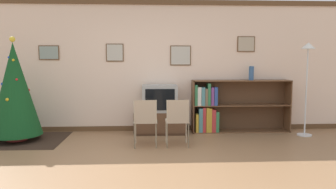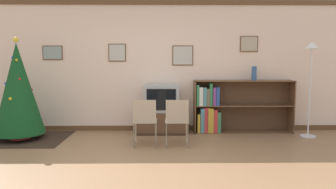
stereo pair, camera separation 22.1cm
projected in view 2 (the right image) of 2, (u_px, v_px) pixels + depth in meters
The scene contains 11 objects.
ground_plane at pixel (143, 170), 4.43m from camera, with size 24.00×24.00×0.00m, color #936B47.
wall_back at pixel (150, 66), 6.83m from camera, with size 8.91×0.11×2.70m.
area_rug at pixel (21, 139), 6.15m from camera, with size 1.71×1.37×0.01m.
christmas_tree at pixel (18, 89), 6.05m from camera, with size 0.91×0.91×1.89m.
tv_console at pixel (161, 122), 6.63m from camera, with size 1.04×0.51×0.45m.
television at pixel (161, 98), 6.57m from camera, with size 0.69×0.49×0.53m.
folding_chair_left at pixel (145, 120), 5.55m from camera, with size 0.40×0.40×0.82m.
folding_chair_right at pixel (177, 120), 5.55m from camera, with size 0.40×0.40×0.82m.
bookshelf at pixel (225, 108), 6.70m from camera, with size 2.01×0.36×1.07m.
vase at pixel (254, 73), 6.63m from camera, with size 0.10×0.10×0.29m.
standing_lamp at pixel (311, 65), 6.19m from camera, with size 0.28×0.28×1.81m.
Camera 2 is at (0.28, -4.30, 1.48)m, focal length 35.00 mm.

